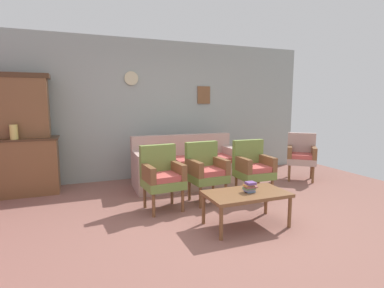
{
  "coord_description": "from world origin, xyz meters",
  "views": [
    {
      "loc": [
        -1.62,
        -3.19,
        1.5
      ],
      "look_at": [
        0.06,
        1.12,
        0.85
      ],
      "focal_mm": 27.84,
      "sensor_mm": 36.0,
      "label": 1
    }
  ],
  "objects_px": {
    "vase_on_cabinet": "(14,132)",
    "armchair_by_doorway": "(253,166)",
    "side_cabinet": "(22,166)",
    "armchair_near_couch_end": "(162,174)",
    "floral_couch": "(187,168)",
    "wingback_chair_by_fireplace": "(301,154)",
    "coffee_table": "(246,196)",
    "armchair_row_middle": "(206,169)",
    "book_stack_on_table": "(250,187)"
  },
  "relations": [
    {
      "from": "armchair_near_couch_end",
      "to": "armchair_by_doorway",
      "type": "xyz_separation_m",
      "value": [
        1.49,
        0.01,
        0.0
      ]
    },
    {
      "from": "side_cabinet",
      "to": "book_stack_on_table",
      "type": "xyz_separation_m",
      "value": [
        2.78,
        -2.44,
        0.02
      ]
    },
    {
      "from": "vase_on_cabinet",
      "to": "armchair_row_middle",
      "type": "relative_size",
      "value": 0.26
    },
    {
      "from": "book_stack_on_table",
      "to": "side_cabinet",
      "type": "bearing_deg",
      "value": 138.69
    },
    {
      "from": "armchair_row_middle",
      "to": "floral_couch",
      "type": "bearing_deg",
      "value": 87.48
    },
    {
      "from": "side_cabinet",
      "to": "armchair_near_couch_end",
      "type": "height_order",
      "value": "side_cabinet"
    },
    {
      "from": "armchair_near_couch_end",
      "to": "book_stack_on_table",
      "type": "distance_m",
      "value": 1.26
    },
    {
      "from": "armchair_near_couch_end",
      "to": "book_stack_on_table",
      "type": "bearing_deg",
      "value": -48.31
    },
    {
      "from": "armchair_row_middle",
      "to": "armchair_by_doorway",
      "type": "xyz_separation_m",
      "value": [
        0.78,
        -0.07,
        0.0
      ]
    },
    {
      "from": "coffee_table",
      "to": "book_stack_on_table",
      "type": "distance_m",
      "value": 0.12
    },
    {
      "from": "armchair_near_couch_end",
      "to": "vase_on_cabinet",
      "type": "bearing_deg",
      "value": 146.37
    },
    {
      "from": "wingback_chair_by_fireplace",
      "to": "coffee_table",
      "type": "distance_m",
      "value": 2.66
    },
    {
      "from": "floral_couch",
      "to": "wingback_chair_by_fireplace",
      "type": "bearing_deg",
      "value": -10.81
    },
    {
      "from": "side_cabinet",
      "to": "book_stack_on_table",
      "type": "height_order",
      "value": "side_cabinet"
    },
    {
      "from": "coffee_table",
      "to": "side_cabinet",
      "type": "bearing_deg",
      "value": 138.35
    },
    {
      "from": "vase_on_cabinet",
      "to": "floral_couch",
      "type": "distance_m",
      "value": 2.84
    },
    {
      "from": "armchair_near_couch_end",
      "to": "wingback_chair_by_fireplace",
      "type": "xyz_separation_m",
      "value": [
        2.97,
        0.6,
        0.0
      ]
    },
    {
      "from": "armchair_row_middle",
      "to": "coffee_table",
      "type": "relative_size",
      "value": 0.9
    },
    {
      "from": "vase_on_cabinet",
      "to": "armchair_by_doorway",
      "type": "relative_size",
      "value": 0.26
    },
    {
      "from": "floral_couch",
      "to": "armchair_near_couch_end",
      "type": "xyz_separation_m",
      "value": [
        -0.75,
        -1.02,
        0.17
      ]
    },
    {
      "from": "coffee_table",
      "to": "armchair_near_couch_end",
      "type": "bearing_deg",
      "value": 130.5
    },
    {
      "from": "vase_on_cabinet",
      "to": "armchair_near_couch_end",
      "type": "bearing_deg",
      "value": -33.63
    },
    {
      "from": "floral_couch",
      "to": "armchair_row_middle",
      "type": "bearing_deg",
      "value": -92.52
    },
    {
      "from": "armchair_near_couch_end",
      "to": "coffee_table",
      "type": "relative_size",
      "value": 0.9
    },
    {
      "from": "armchair_near_couch_end",
      "to": "coffee_table",
      "type": "distance_m",
      "value": 1.23
    },
    {
      "from": "side_cabinet",
      "to": "coffee_table",
      "type": "distance_m",
      "value": 3.66
    },
    {
      "from": "armchair_by_doorway",
      "to": "book_stack_on_table",
      "type": "relative_size",
      "value": 5.92
    },
    {
      "from": "floral_couch",
      "to": "book_stack_on_table",
      "type": "distance_m",
      "value": 1.97
    },
    {
      "from": "vase_on_cabinet",
      "to": "armchair_near_couch_end",
      "type": "height_order",
      "value": "vase_on_cabinet"
    },
    {
      "from": "coffee_table",
      "to": "floral_couch",
      "type": "bearing_deg",
      "value": 91.32
    },
    {
      "from": "wingback_chair_by_fireplace",
      "to": "coffee_table",
      "type": "height_order",
      "value": "wingback_chair_by_fireplace"
    },
    {
      "from": "vase_on_cabinet",
      "to": "coffee_table",
      "type": "height_order",
      "value": "vase_on_cabinet"
    },
    {
      "from": "wingback_chair_by_fireplace",
      "to": "coffee_table",
      "type": "xyz_separation_m",
      "value": [
        -2.18,
        -1.53,
        -0.12
      ]
    },
    {
      "from": "armchair_near_couch_end",
      "to": "wingback_chair_by_fireplace",
      "type": "distance_m",
      "value": 3.03
    },
    {
      "from": "armchair_row_middle",
      "to": "coffee_table",
      "type": "xyz_separation_m",
      "value": [
        0.09,
        -1.01,
        -0.12
      ]
    },
    {
      "from": "side_cabinet",
      "to": "armchair_near_couch_end",
      "type": "distance_m",
      "value": 2.45
    },
    {
      "from": "vase_on_cabinet",
      "to": "wingback_chair_by_fireplace",
      "type": "relative_size",
      "value": 0.26
    },
    {
      "from": "armchair_row_middle",
      "to": "armchair_near_couch_end",
      "type": "bearing_deg",
      "value": -173.58
    },
    {
      "from": "wingback_chair_by_fireplace",
      "to": "book_stack_on_table",
      "type": "relative_size",
      "value": 5.92
    },
    {
      "from": "side_cabinet",
      "to": "vase_on_cabinet",
      "type": "bearing_deg",
      "value": -103.49
    },
    {
      "from": "book_stack_on_table",
      "to": "armchair_row_middle",
      "type": "bearing_deg",
      "value": 97.09
    },
    {
      "from": "side_cabinet",
      "to": "vase_on_cabinet",
      "type": "xyz_separation_m",
      "value": [
        -0.04,
        -0.18,
        0.58
      ]
    },
    {
      "from": "vase_on_cabinet",
      "to": "armchair_row_middle",
      "type": "height_order",
      "value": "vase_on_cabinet"
    },
    {
      "from": "vase_on_cabinet",
      "to": "book_stack_on_table",
      "type": "distance_m",
      "value": 3.66
    },
    {
      "from": "side_cabinet",
      "to": "armchair_row_middle",
      "type": "height_order",
      "value": "side_cabinet"
    },
    {
      "from": "armchair_near_couch_end",
      "to": "coffee_table",
      "type": "height_order",
      "value": "armchair_near_couch_end"
    },
    {
      "from": "vase_on_cabinet",
      "to": "floral_couch",
      "type": "height_order",
      "value": "vase_on_cabinet"
    },
    {
      "from": "floral_couch",
      "to": "book_stack_on_table",
      "type": "height_order",
      "value": "floral_couch"
    },
    {
      "from": "armchair_row_middle",
      "to": "book_stack_on_table",
      "type": "bearing_deg",
      "value": -82.91
    },
    {
      "from": "wingback_chair_by_fireplace",
      "to": "coffee_table",
      "type": "bearing_deg",
      "value": -144.89
    }
  ]
}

